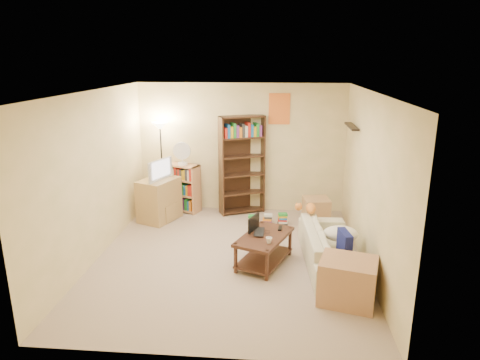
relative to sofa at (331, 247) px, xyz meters
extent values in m
plane|color=tan|center=(-1.51, 0.07, -0.28)|extent=(4.50, 4.50, 0.00)
cube|color=#FFE2AB|center=(-1.51, 2.32, 0.97)|extent=(4.00, 0.04, 2.50)
cube|color=#FFE2AB|center=(-1.51, -2.18, 0.97)|extent=(4.00, 0.04, 2.50)
cube|color=#FFE2AB|center=(-3.51, 0.07, 0.97)|extent=(0.04, 4.50, 2.50)
cube|color=#FFE2AB|center=(0.49, 0.07, 0.97)|extent=(0.04, 4.50, 2.50)
cube|color=white|center=(-1.51, 0.07, 2.22)|extent=(4.00, 4.50, 0.04)
cube|color=red|center=(-0.79, 2.31, 1.74)|extent=(0.40, 0.02, 0.58)
cube|color=black|center=(0.41, 1.37, 1.57)|extent=(0.12, 0.80, 0.03)
imported|color=beige|center=(0.00, 0.00, 0.00)|extent=(1.99, 0.99, 0.55)
cube|color=navy|center=(0.12, -0.40, 0.25)|extent=(0.17, 0.38, 0.33)
ellipsoid|color=white|center=(0.13, 0.05, 0.20)|extent=(0.51, 0.36, 0.22)
ellipsoid|color=orange|center=(-0.26, 0.71, 0.35)|extent=(0.35, 0.18, 0.14)
sphere|color=orange|center=(-0.46, 0.70, 0.37)|extent=(0.12, 0.12, 0.12)
cube|color=#402218|center=(-0.98, -0.05, 0.15)|extent=(0.91, 1.15, 0.05)
cube|color=#402218|center=(-0.98, -0.05, -0.19)|extent=(0.86, 1.10, 0.03)
cube|color=#402218|center=(-1.37, -0.38, -0.05)|extent=(0.04, 0.04, 0.45)
cube|color=#402218|center=(-0.93, -0.56, -0.05)|extent=(0.04, 0.04, 0.45)
cube|color=#402218|center=(-1.03, 0.45, -0.05)|extent=(0.04, 0.04, 0.45)
cube|color=#402218|center=(-0.59, 0.27, -0.05)|extent=(0.04, 0.04, 0.45)
imported|color=black|center=(-1.01, 0.02, 0.19)|extent=(0.37, 0.25, 0.03)
cube|color=white|center=(-1.14, 0.08, 0.31)|extent=(0.14, 0.32, 0.23)
imported|color=white|center=(-0.91, -0.32, 0.22)|extent=(0.13, 0.13, 0.08)
cube|color=black|center=(-0.75, 0.22, 0.19)|extent=(0.07, 0.18, 0.02)
cube|color=tan|center=(-2.99, 1.58, 0.12)|extent=(0.77, 0.88, 0.79)
imported|color=black|center=(-2.99, 1.58, 0.71)|extent=(0.73, 0.57, 0.38)
cube|color=#3D2817|center=(-1.48, 2.12, 0.68)|extent=(0.90, 0.60, 1.91)
cube|color=tan|center=(-2.69, 2.12, 0.20)|extent=(0.80, 0.55, 0.95)
cylinder|color=white|center=(-2.64, 2.10, 0.70)|extent=(0.19, 0.19, 0.04)
cylinder|color=white|center=(-2.64, 2.10, 0.80)|extent=(0.02, 0.02, 0.19)
cylinder|color=white|center=(-2.64, 2.07, 0.96)|extent=(0.34, 0.06, 0.34)
cylinder|color=black|center=(-3.03, 2.04, -0.26)|extent=(0.26, 0.26, 0.03)
cylinder|color=black|center=(-3.03, 2.04, 0.56)|extent=(0.03, 0.03, 1.68)
cone|color=beige|center=(-3.03, 2.04, 1.44)|extent=(0.30, 0.30, 0.13)
cube|color=#B07F55|center=(-0.08, 1.56, -0.02)|extent=(0.49, 0.49, 0.51)
cube|color=#B47A57|center=(0.09, -0.99, 0.01)|extent=(0.80, 0.72, 0.56)
cube|color=red|center=(-1.23, 1.55, -0.20)|extent=(0.18, 0.14, 0.15)
cube|color=#1966B2|center=(-0.96, 1.54, -0.18)|extent=(0.18, 0.14, 0.18)
cube|color=gold|center=(-0.69, 1.53, -0.17)|extent=(0.18, 0.14, 0.22)
camera|label=1|loc=(-0.84, -5.84, 2.67)|focal=32.00mm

